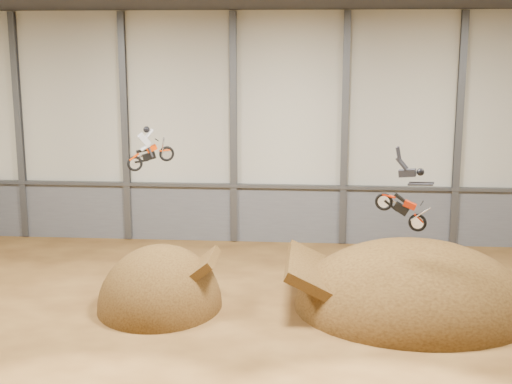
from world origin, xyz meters
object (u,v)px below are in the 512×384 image
(fmx_rider_a, at_px, (152,144))
(fmx_rider_b, at_px, (397,188))
(landing_ramp, at_px, (412,308))
(takeoff_ramp, at_px, (160,306))

(fmx_rider_a, distance_m, fmx_rider_b, 12.48)
(landing_ramp, distance_m, fmx_rider_b, 6.70)
(landing_ramp, distance_m, fmx_rider_a, 14.79)
(takeoff_ramp, bearing_deg, fmx_rider_b, -8.69)
(landing_ramp, xyz_separation_m, fmx_rider_a, (-12.66, 2.55, 7.21))
(landing_ramp, relative_size, fmx_rider_a, 4.60)
(landing_ramp, height_order, fmx_rider_a, fmx_rider_a)
(fmx_rider_a, height_order, fmx_rider_b, fmx_rider_a)
(takeoff_ramp, height_order, fmx_rider_a, fmx_rider_a)
(landing_ramp, bearing_deg, fmx_rider_a, 168.63)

